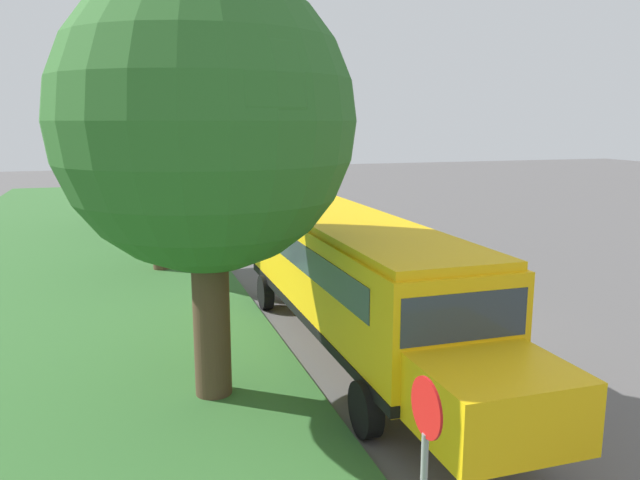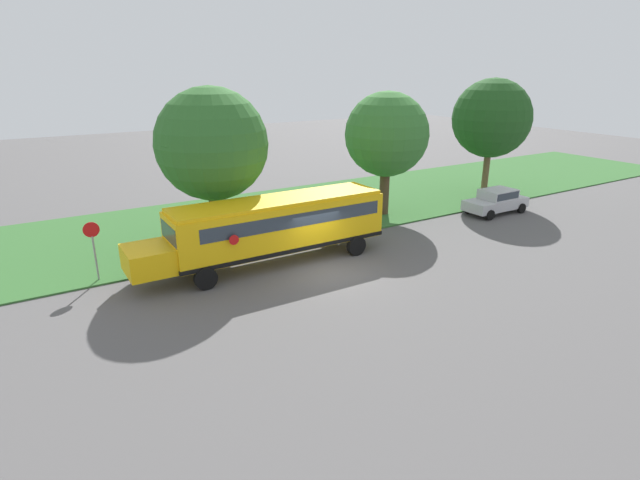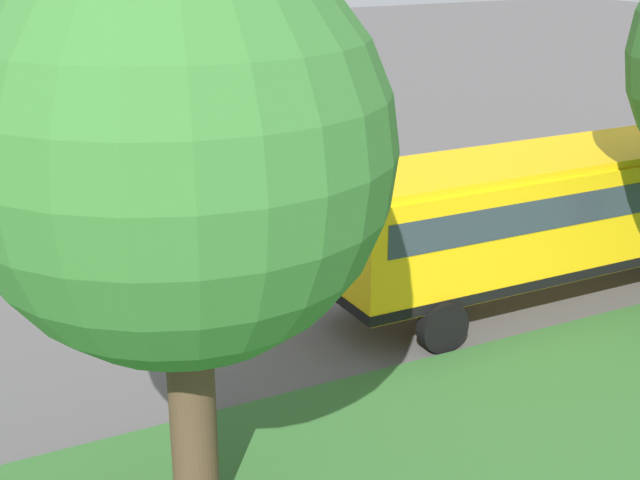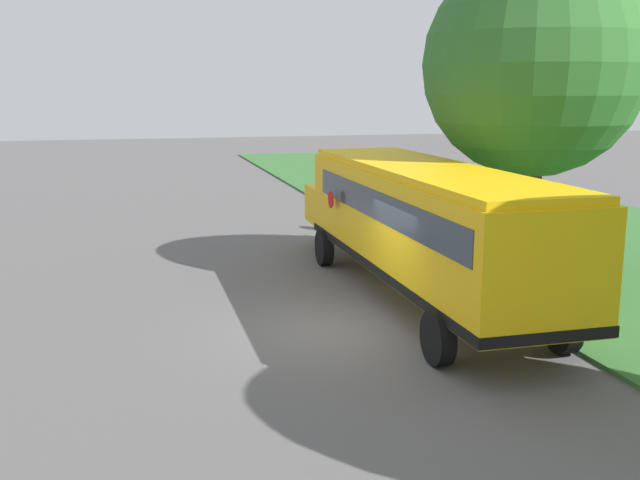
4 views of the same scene
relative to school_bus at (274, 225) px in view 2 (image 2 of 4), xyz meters
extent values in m
plane|color=#565454|center=(2.51, 1.61, -1.92)|extent=(120.00, 120.00, 0.00)
cube|color=#33662D|center=(-7.49, 1.61, -1.88)|extent=(12.00, 80.00, 0.08)
cube|color=yellow|center=(0.00, 0.29, -0.02)|extent=(2.50, 10.50, 2.20)
cube|color=yellow|center=(0.00, -5.91, -0.57)|extent=(2.20, 1.90, 1.10)
cube|color=yellow|center=(0.00, 0.29, 1.16)|extent=(2.35, 10.29, 0.16)
cube|color=black|center=(0.00, 0.29, -1.00)|extent=(2.54, 10.54, 0.20)
cube|color=#2D3842|center=(0.00, 0.59, 0.44)|extent=(2.53, 9.24, 0.64)
cube|color=#2D3842|center=(0.00, -4.91, 0.44)|extent=(2.25, 0.12, 0.80)
cylinder|color=red|center=(1.43, -2.60, 0.13)|extent=(0.03, 0.44, 0.44)
cylinder|color=black|center=(1.25, -3.91, -1.42)|extent=(0.30, 1.00, 1.00)
cylinder|color=black|center=(-1.25, -3.91, -1.42)|extent=(0.30, 1.00, 1.00)
cylinder|color=black|center=(1.25, 3.96, -1.42)|extent=(0.30, 1.00, 1.00)
cylinder|color=black|center=(-1.25, 3.96, -1.42)|extent=(0.30, 1.00, 1.00)
cube|color=#B7B7BC|center=(-0.29, 16.11, -1.28)|extent=(1.80, 4.40, 0.64)
cube|color=#B7B7BC|center=(-0.29, 16.26, -0.66)|extent=(1.60, 2.20, 0.60)
cube|color=#2D3842|center=(-0.29, 16.26, -0.64)|extent=(1.62, 2.02, 0.45)
cylinder|color=black|center=(0.61, 14.62, -1.60)|extent=(0.22, 0.64, 0.64)
cylinder|color=black|center=(-1.19, 14.62, -1.60)|extent=(0.22, 0.64, 0.64)
cylinder|color=black|center=(0.61, 17.61, -1.60)|extent=(0.22, 0.64, 0.64)
cylinder|color=black|center=(-1.19, 17.61, -1.60)|extent=(0.22, 0.64, 0.64)
cylinder|color=#4C3826|center=(-3.55, -1.53, -0.27)|extent=(0.72, 0.72, 3.31)
sphere|color=#2D6628|center=(-3.55, -1.53, 3.49)|extent=(5.60, 5.60, 5.60)
sphere|color=#2D6628|center=(-3.31, -2.32, 3.69)|extent=(3.91, 3.91, 3.91)
cylinder|color=#4C3826|center=(-3.85, 9.75, -0.34)|extent=(0.62, 0.62, 3.17)
sphere|color=#33702D|center=(-3.85, 9.75, 3.19)|extent=(5.17, 5.17, 5.17)
sphere|color=#33702D|center=(-3.93, 9.36, 3.35)|extent=(3.47, 3.47, 3.47)
cylinder|color=brown|center=(-3.90, 19.18, -0.15)|extent=(0.45, 0.45, 3.55)
sphere|color=#1E4C1C|center=(-3.90, 19.18, 3.68)|extent=(5.49, 5.49, 5.49)
sphere|color=#1E4C1C|center=(-4.46, 18.99, 3.54)|extent=(3.82, 3.82, 3.82)
cylinder|color=gray|center=(-2.09, -7.70, -0.87)|extent=(0.08, 0.08, 2.10)
cylinder|color=red|center=(-2.09, -7.70, 0.48)|extent=(0.03, 0.68, 0.68)
camera|label=1|loc=(-5.05, -13.26, 3.49)|focal=35.00mm
camera|label=2|loc=(20.45, -9.96, 7.10)|focal=28.00mm
camera|label=3|loc=(-13.64, 12.92, 5.69)|focal=50.00mm
camera|label=4|loc=(6.48, 15.71, 2.96)|focal=42.00mm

